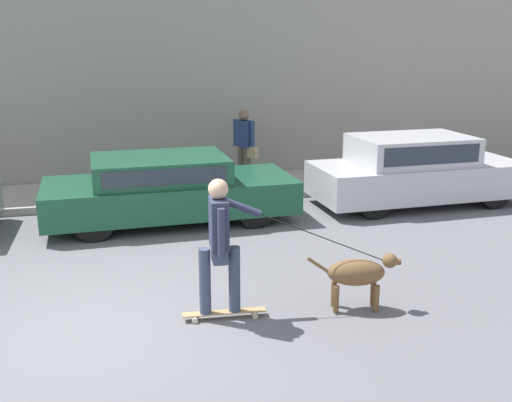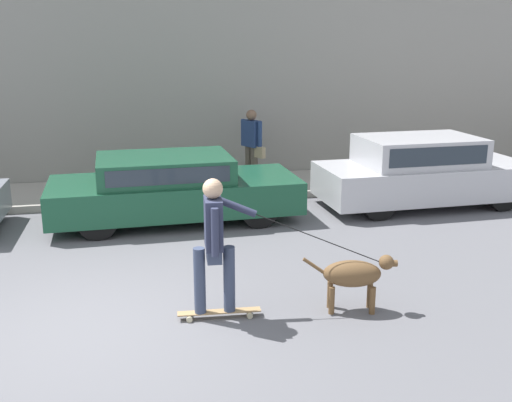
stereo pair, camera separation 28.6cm
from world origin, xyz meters
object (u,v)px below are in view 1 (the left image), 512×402
object	(u,v)px
parked_car_2	(415,171)
parked_car_1	(168,189)
dog	(358,273)
fire_hydrant	(503,172)
skateboarder	(220,240)
pedestrian_with_bag	(244,142)

from	to	relation	value
parked_car_2	parked_car_1	bearing A→B (deg)	178.27
parked_car_1	dog	world-z (taller)	parked_car_1
parked_car_1	fire_hydrant	distance (m)	7.45
fire_hydrant	parked_car_1	bearing A→B (deg)	-174.27
parked_car_2	skateboarder	world-z (taller)	skateboarder
parked_car_1	parked_car_2	size ratio (longest dim) A/B	1.06
pedestrian_with_bag	dog	bearing A→B (deg)	60.95
dog	pedestrian_with_bag	size ratio (longest dim) A/B	0.71
parked_car_1	parked_car_2	world-z (taller)	parked_car_2
skateboarder	pedestrian_with_bag	xyz separation A→B (m)	(1.72, 6.23, 0.04)
parked_car_1	dog	xyz separation A→B (m)	(1.82, -4.22, -0.13)
parked_car_1	dog	size ratio (longest dim) A/B	3.99
fire_hydrant	pedestrian_with_bag	bearing A→B (deg)	165.68
pedestrian_with_bag	fire_hydrant	distance (m)	5.73
parked_car_1	fire_hydrant	xyz separation A→B (m)	(7.41, 0.74, -0.24)
pedestrian_with_bag	skateboarder	bearing A→B (deg)	46.19
skateboarder	pedestrian_with_bag	distance (m)	6.46
dog	skateboarder	size ratio (longest dim) A/B	0.45
dog	skateboarder	world-z (taller)	skateboarder
parked_car_1	dog	bearing A→B (deg)	-68.31
parked_car_2	pedestrian_with_bag	xyz separation A→B (m)	(-2.96, 2.15, 0.35)
parked_car_2	dog	xyz separation A→B (m)	(-3.03, -4.22, -0.20)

